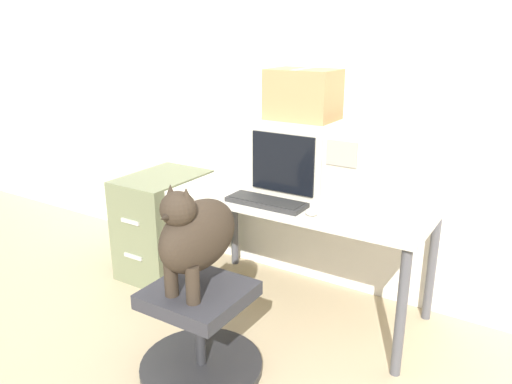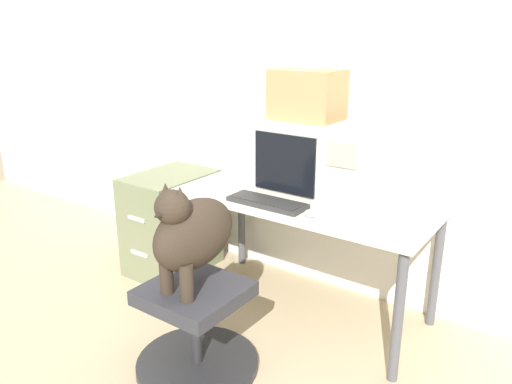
{
  "view_description": "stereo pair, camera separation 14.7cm",
  "coord_description": "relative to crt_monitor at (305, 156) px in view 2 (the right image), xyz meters",
  "views": [
    {
      "loc": [
        1.17,
        -2.03,
        1.6
      ],
      "look_at": [
        -0.11,
        0.02,
        0.8
      ],
      "focal_mm": 35.0,
      "sensor_mm": 36.0,
      "label": 1
    },
    {
      "loc": [
        1.29,
        -1.95,
        1.6
      ],
      "look_at": [
        -0.11,
        0.02,
        0.8
      ],
      "focal_mm": 35.0,
      "sensor_mm": 36.0,
      "label": 2
    }
  ],
  "objects": [
    {
      "name": "computer_mouse",
      "position": [
        0.25,
        -0.36,
        -0.19
      ],
      "size": [
        0.06,
        0.05,
        0.04
      ],
      "color": "beige",
      "rests_on": "desk"
    },
    {
      "name": "pc_tower",
      "position": [
        0.36,
        -0.04,
        0.02
      ],
      "size": [
        0.21,
        0.48,
        0.44
      ],
      "color": "beige",
      "rests_on": "desk"
    },
    {
      "name": "desk",
      "position": [
        0.08,
        -0.11,
        -0.29
      ],
      "size": [
        1.44,
        0.68,
        0.71
      ],
      "color": "beige",
      "rests_on": "ground_plane"
    },
    {
      "name": "dog",
      "position": [
        -0.07,
        -0.88,
        -0.19
      ],
      "size": [
        0.23,
        0.47,
        0.53
      ],
      "color": "#33281E",
      "rests_on": "office_chair"
    },
    {
      "name": "ground_plane",
      "position": [
        0.08,
        -0.45,
        -0.91
      ],
      "size": [
        12.0,
        12.0,
        0.0
      ],
      "primitive_type": "plane",
      "color": "tan"
    },
    {
      "name": "filing_cabinet",
      "position": [
        -0.94,
        -0.16,
        -0.57
      ],
      "size": [
        0.42,
        0.6,
        0.68
      ],
      "color": "#6B7251",
      "rests_on": "ground_plane"
    },
    {
      "name": "wall_back",
      "position": [
        0.08,
        0.3,
        0.39
      ],
      "size": [
        8.0,
        0.05,
        2.6
      ],
      "color": "white",
      "rests_on": "ground_plane"
    },
    {
      "name": "crt_monitor",
      "position": [
        0.0,
        0.0,
        0.0
      ],
      "size": [
        0.45,
        0.44,
        0.41
      ],
      "color": "beige",
      "rests_on": "desk"
    },
    {
      "name": "keyboard",
      "position": [
        -0.03,
        -0.33,
        -0.19
      ],
      "size": [
        0.43,
        0.16,
        0.03
      ],
      "color": "#2D2D2D",
      "rests_on": "desk"
    },
    {
      "name": "cardboard_box",
      "position": [
        0.0,
        0.0,
        0.34
      ],
      "size": [
        0.37,
        0.27,
        0.28
      ],
      "color": "#A87F51",
      "rests_on": "crt_monitor"
    },
    {
      "name": "office_chair",
      "position": [
        -0.07,
        -0.88,
        -0.7
      ],
      "size": [
        0.6,
        0.6,
        0.45
      ],
      "color": "#262628",
      "rests_on": "ground_plane"
    }
  ]
}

